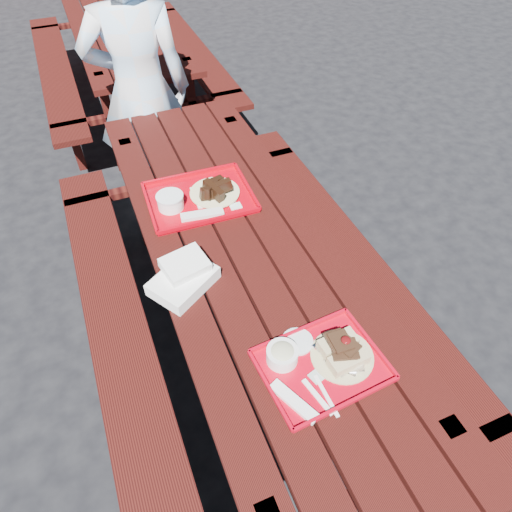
# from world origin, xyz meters

# --- Properties ---
(ground) EXTENTS (60.00, 60.00, 0.00)m
(ground) POSITION_xyz_m (0.00, 0.00, 0.00)
(ground) COLOR black
(ground) RESTS_ON ground
(picnic_table_near) EXTENTS (1.41, 2.40, 0.75)m
(picnic_table_near) POSITION_xyz_m (-0.00, 0.00, 0.56)
(picnic_table_near) COLOR #390F0B
(picnic_table_near) RESTS_ON ground
(picnic_table_far) EXTENTS (1.41, 2.40, 0.75)m
(picnic_table_far) POSITION_xyz_m (-0.00, 2.80, 0.56)
(picnic_table_far) COLOR #390F0B
(picnic_table_far) RESTS_ON ground
(near_tray) EXTENTS (0.41, 0.34, 0.12)m
(near_tray) POSITION_xyz_m (0.03, -0.62, 0.78)
(near_tray) COLOR #B50417
(near_tray) RESTS_ON picnic_table_near
(far_tray) EXTENTS (0.49, 0.39, 0.08)m
(far_tray) POSITION_xyz_m (-0.09, 0.33, 0.77)
(far_tray) COLOR #B0000D
(far_tray) RESTS_ON picnic_table_near
(white_cloth) EXTENTS (0.29, 0.27, 0.10)m
(white_cloth) POSITION_xyz_m (-0.28, -0.12, 0.79)
(white_cloth) COLOR white
(white_cloth) RESTS_ON picnic_table_near
(person) EXTENTS (0.66, 0.49, 1.64)m
(person) POSITION_xyz_m (-0.12, 1.34, 0.82)
(person) COLOR #BBDEFF
(person) RESTS_ON ground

